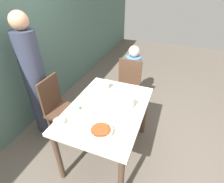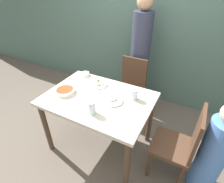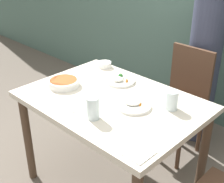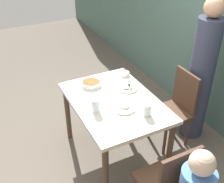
% 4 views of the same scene
% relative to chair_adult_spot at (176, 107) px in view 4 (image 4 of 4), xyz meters
% --- Properties ---
extents(ground_plane, '(10.00, 10.00, 0.00)m').
position_rel_chair_adult_spot_xyz_m(ground_plane, '(-0.08, -0.77, -0.50)').
color(ground_plane, '#60564C').
extents(dining_table, '(1.19, 0.85, 0.78)m').
position_rel_chair_adult_spot_xyz_m(dining_table, '(-0.08, -0.77, 0.18)').
color(dining_table, beige).
rests_on(dining_table, ground_plane).
extents(chair_adult_spot, '(0.40, 0.40, 0.93)m').
position_rel_chair_adult_spot_xyz_m(chair_adult_spot, '(0.00, 0.00, 0.00)').
color(chair_adult_spot, '#4C3323').
rests_on(chair_adult_spot, ground_plane).
extents(chair_child_spot, '(0.40, 0.40, 0.93)m').
position_rel_chair_adult_spot_xyz_m(chair_child_spot, '(0.85, -0.74, 0.00)').
color(chair_child_spot, '#4C3323').
rests_on(chair_child_spot, ground_plane).
extents(person_adult, '(0.28, 0.28, 1.73)m').
position_rel_chair_adult_spot_xyz_m(person_adult, '(0.00, 0.31, 0.32)').
color(person_adult, '#33384C').
rests_on(person_adult, ground_plane).
extents(bowl_curry, '(0.22, 0.22, 0.05)m').
position_rel_chair_adult_spot_xyz_m(bowl_curry, '(-0.47, -0.87, 0.30)').
color(bowl_curry, white).
rests_on(bowl_curry, dining_table).
extents(plate_rice_adult, '(0.22, 0.22, 0.05)m').
position_rel_chair_adult_spot_xyz_m(plate_rice_adult, '(-0.22, -0.54, 0.29)').
color(plate_rice_adult, white).
rests_on(plate_rice_adult, dining_table).
extents(plate_rice_child, '(0.22, 0.22, 0.04)m').
position_rel_chair_adult_spot_xyz_m(plate_rice_child, '(0.09, -0.75, 0.29)').
color(plate_rice_child, white).
rests_on(plate_rice_child, dining_table).
extents(bowl_rice_small, '(0.11, 0.11, 0.04)m').
position_rel_chair_adult_spot_xyz_m(bowl_rice_small, '(-0.50, -0.42, 0.30)').
color(bowl_rice_small, white).
rests_on(bowl_rice_small, dining_table).
extents(glass_water_tall, '(0.08, 0.08, 0.14)m').
position_rel_chair_adult_spot_xyz_m(glass_water_tall, '(0.01, -1.02, 0.35)').
color(glass_water_tall, silver).
rests_on(glass_water_tall, dining_table).
extents(glass_water_short, '(0.08, 0.08, 0.12)m').
position_rel_chair_adult_spot_xyz_m(glass_water_short, '(0.28, -0.60, 0.34)').
color(glass_water_short, silver).
rests_on(glass_water_short, dining_table).
extents(napkin_folded, '(0.14, 0.14, 0.01)m').
position_rel_chair_adult_spot_xyz_m(napkin_folded, '(0.41, -1.08, 0.28)').
color(napkin_folded, white).
rests_on(napkin_folded, dining_table).
extents(fork_steel, '(0.17, 0.09, 0.01)m').
position_rel_chair_adult_spot_xyz_m(fork_steel, '(-0.21, -1.02, 0.28)').
color(fork_steel, silver).
rests_on(fork_steel, dining_table).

